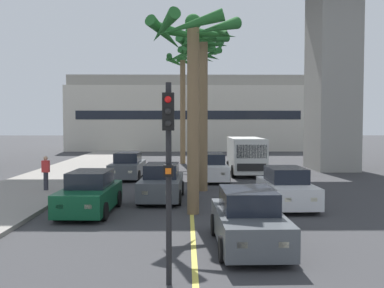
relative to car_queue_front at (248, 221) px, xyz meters
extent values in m
cube|color=#DBCC4C|center=(-1.49, 13.67, -0.72)|extent=(0.14, 56.00, 0.01)
cube|color=gray|center=(8.66, 19.73, 6.08)|extent=(2.80, 4.40, 13.59)
cube|color=beige|center=(-1.49, 42.63, 3.07)|extent=(28.46, 8.00, 7.59)
cube|color=#9C998D|center=(-1.49, 42.63, 7.47)|extent=(27.89, 7.20, 1.20)
cube|color=black|center=(-1.49, 38.61, 3.45)|extent=(25.62, 0.04, 1.00)
cube|color=#4C5156|center=(0.00, -0.03, -0.14)|extent=(1.78, 4.13, 0.80)
cube|color=black|center=(0.00, 0.12, 0.54)|extent=(1.43, 2.08, 0.60)
cube|color=#F2EDCC|center=(0.51, -2.03, -0.09)|extent=(0.24, 0.08, 0.14)
cube|color=#F2EDCC|center=(-0.43, -2.05, -0.09)|extent=(0.24, 0.08, 0.14)
cylinder|color=black|center=(0.83, -1.29, -0.40)|extent=(0.23, 0.64, 0.64)
cylinder|color=black|center=(-0.78, -1.32, -0.40)|extent=(0.23, 0.64, 0.64)
cylinder|color=black|center=(0.78, 1.25, -0.40)|extent=(0.23, 0.64, 0.64)
cylinder|color=black|center=(-0.83, 1.22, -0.40)|extent=(0.23, 0.64, 0.64)
cube|color=#4C5156|center=(-2.77, 7.32, -0.14)|extent=(1.84, 4.16, 0.80)
cube|color=black|center=(-2.77, 7.47, 0.54)|extent=(1.46, 2.10, 0.60)
cube|color=#F2EDCC|center=(-2.38, 5.30, -0.09)|extent=(0.24, 0.09, 0.14)
cube|color=#F2EDCC|center=(-3.31, 5.33, -0.09)|extent=(0.24, 0.09, 0.14)
cylinder|color=black|center=(-2.01, 6.03, -0.40)|extent=(0.24, 0.65, 0.64)
cylinder|color=black|center=(-3.63, 6.08, -0.40)|extent=(0.24, 0.65, 0.64)
cylinder|color=black|center=(-1.92, 8.57, -0.40)|extent=(0.24, 0.65, 0.64)
cylinder|color=black|center=(-3.54, 8.62, -0.40)|extent=(0.24, 0.65, 0.64)
cube|color=#4C5156|center=(-5.22, 14.60, -0.14)|extent=(1.81, 4.14, 0.80)
cube|color=black|center=(-5.22, 14.75, 0.54)|extent=(1.45, 2.09, 0.60)
cube|color=#F2EDCC|center=(-4.81, 12.58, -0.09)|extent=(0.24, 0.09, 0.14)
cube|color=#F2EDCC|center=(-5.74, 12.60, -0.09)|extent=(0.24, 0.09, 0.14)
cylinder|color=black|center=(-4.45, 13.31, -0.40)|extent=(0.24, 0.65, 0.64)
cylinder|color=black|center=(-6.06, 13.35, -0.40)|extent=(0.24, 0.65, 0.64)
cylinder|color=black|center=(-4.38, 15.85, -0.40)|extent=(0.24, 0.65, 0.64)
cylinder|color=black|center=(-6.00, 15.89, -0.40)|extent=(0.24, 0.65, 0.64)
cube|color=white|center=(-0.23, 13.59, -0.14)|extent=(1.73, 4.11, 0.80)
cube|color=black|center=(-0.23, 13.74, 0.54)|extent=(1.41, 2.06, 0.60)
cube|color=#F2EDCC|center=(0.25, 11.58, -0.09)|extent=(0.24, 0.08, 0.14)
cube|color=#F2EDCC|center=(-0.68, 11.58, -0.09)|extent=(0.24, 0.08, 0.14)
cylinder|color=black|center=(0.59, 12.33, -0.40)|extent=(0.22, 0.64, 0.64)
cylinder|color=black|center=(-1.03, 12.31, -0.40)|extent=(0.22, 0.64, 0.64)
cylinder|color=black|center=(0.57, 14.87, -0.40)|extent=(0.22, 0.64, 0.64)
cylinder|color=black|center=(-1.04, 14.86, -0.40)|extent=(0.22, 0.64, 0.64)
cube|color=white|center=(2.33, 5.75, -0.14)|extent=(1.81, 4.15, 0.80)
cube|color=black|center=(2.33, 5.90, 0.54)|extent=(1.45, 2.09, 0.60)
cube|color=#F2EDCC|center=(2.86, 3.76, -0.09)|extent=(0.24, 0.09, 0.14)
cube|color=#F2EDCC|center=(1.92, 3.73, -0.09)|extent=(0.24, 0.09, 0.14)
cylinder|color=black|center=(3.18, 4.51, -0.40)|extent=(0.24, 0.65, 0.64)
cylinder|color=black|center=(1.56, 4.46, -0.40)|extent=(0.24, 0.65, 0.64)
cylinder|color=black|center=(3.10, 7.05, -0.40)|extent=(0.24, 0.65, 0.64)
cylinder|color=black|center=(1.49, 7.00, -0.40)|extent=(0.24, 0.65, 0.64)
cube|color=#0C4728|center=(-5.29, 4.54, -0.14)|extent=(1.83, 4.15, 0.80)
cube|color=black|center=(-5.28, 4.69, 0.54)|extent=(1.46, 2.09, 0.60)
cube|color=#F2EDCC|center=(-4.89, 2.51, -0.09)|extent=(0.24, 0.09, 0.14)
cube|color=#F2EDCC|center=(-5.82, 2.55, -0.09)|extent=(0.24, 0.09, 0.14)
cylinder|color=black|center=(-4.52, 3.24, -0.40)|extent=(0.24, 0.65, 0.64)
cylinder|color=black|center=(-6.14, 3.29, -0.40)|extent=(0.24, 0.65, 0.64)
cylinder|color=black|center=(-4.44, 5.78, -0.40)|extent=(0.24, 0.65, 0.64)
cylinder|color=black|center=(-6.05, 5.84, -0.40)|extent=(0.24, 0.65, 0.64)
cube|color=silver|center=(2.13, 16.56, 0.59)|extent=(2.02, 5.21, 2.10)
cube|color=black|center=(2.12, 14.00, 0.94)|extent=(1.80, 0.09, 0.80)
cube|color=black|center=(2.12, 13.94, 0.01)|extent=(1.70, 0.07, 0.44)
cylinder|color=black|center=(3.08, 15.00, -0.34)|extent=(0.26, 0.76, 0.76)
cylinder|color=black|center=(1.18, 15.01, -0.34)|extent=(0.26, 0.76, 0.76)
cylinder|color=black|center=(3.09, 18.12, -0.34)|extent=(0.26, 0.76, 0.76)
cylinder|color=black|center=(1.19, 18.13, -0.34)|extent=(0.26, 0.76, 0.76)
cylinder|color=black|center=(-2.04, -2.76, 1.38)|extent=(0.12, 0.12, 4.20)
cube|color=black|center=(-2.04, -2.90, 2.88)|extent=(0.24, 0.20, 0.76)
sphere|color=red|center=(-2.04, -3.00, 3.12)|extent=(0.14, 0.14, 0.14)
sphere|color=black|center=(-2.04, -3.00, 2.88)|extent=(0.14, 0.14, 0.14)
sphere|color=black|center=(-2.04, -3.00, 2.64)|extent=(0.14, 0.14, 0.14)
cube|color=black|center=(-2.04, -2.88, 1.68)|extent=(0.20, 0.16, 0.24)
cube|color=orange|center=(-2.04, -2.96, 1.68)|extent=(0.12, 0.03, 0.12)
cylinder|color=brown|center=(-2.00, 24.12, 3.51)|extent=(0.42, 0.42, 8.46)
sphere|color=#236028|center=(-2.00, 24.12, 7.89)|extent=(0.60, 0.60, 0.60)
cone|color=#236028|center=(-1.07, 23.99, 7.69)|extent=(0.70, 1.97, 0.82)
cone|color=#236028|center=(-1.61, 24.98, 7.58)|extent=(1.93, 1.20, 1.00)
cone|color=#236028|center=(-2.49, 24.92, 7.52)|extent=(1.85, 1.38, 1.09)
cone|color=#236028|center=(-2.93, 24.26, 7.69)|extent=(0.71, 1.97, 0.82)
cone|color=#236028|center=(-2.59, 23.39, 7.69)|extent=(1.78, 1.54, 0.81)
cone|color=#236028|center=(-1.56, 23.30, 7.68)|extent=(1.90, 1.30, 0.84)
cylinder|color=brown|center=(-0.81, 17.48, 3.28)|extent=(0.42, 0.42, 7.99)
sphere|color=#236028|center=(-0.81, 17.48, 7.42)|extent=(0.60, 0.60, 0.60)
cone|color=#236028|center=(0.13, 17.37, 7.17)|extent=(0.67, 1.97, 0.90)
cone|color=#236028|center=(-0.18, 18.18, 7.09)|extent=(1.72, 1.61, 1.04)
cone|color=#236028|center=(-0.73, 18.42, 7.07)|extent=(1.94, 0.60, 1.08)
cone|color=#236028|center=(-1.51, 18.10, 7.23)|extent=(1.60, 1.74, 0.80)
cone|color=#236028|center=(-1.74, 17.46, 7.09)|extent=(0.48, 1.93, 1.04)
cone|color=#236028|center=(-1.37, 16.73, 7.16)|extent=(1.81, 1.51, 0.93)
cone|color=#236028|center=(-0.75, 16.54, 7.11)|extent=(1.94, 0.55, 1.01)
cone|color=#236028|center=(-0.09, 16.87, 7.08)|extent=(1.58, 1.75, 1.05)
cylinder|color=brown|center=(-0.89, 9.88, 2.93)|extent=(0.48, 0.48, 7.30)
sphere|color=#236028|center=(-0.89, 9.88, 6.73)|extent=(0.60, 0.60, 0.60)
cone|color=#236028|center=(-0.04, 9.83, 6.40)|extent=(0.53, 1.76, 1.03)
cone|color=#236028|center=(-0.28, 10.47, 6.55)|extent=(1.55, 1.56, 0.79)
cone|color=#236028|center=(-1.08, 10.70, 6.56)|extent=(1.81, 0.83, 0.78)
cone|color=#236028|center=(-1.62, 10.31, 6.43)|extent=(1.26, 1.73, 0.98)
cone|color=#236028|center=(-1.65, 9.50, 6.52)|extent=(1.18, 1.77, 0.84)
cone|color=#236028|center=(-1.12, 9.06, 6.51)|extent=(1.81, 0.89, 0.86)
cone|color=#236028|center=(-0.45, 9.15, 6.55)|extent=(1.73, 1.29, 0.79)
cylinder|color=brown|center=(-1.44, 4.36, 2.70)|extent=(0.44, 0.44, 6.85)
sphere|color=#236028|center=(-1.44, 4.36, 6.28)|extent=(0.60, 0.60, 0.60)
cone|color=#236028|center=(-0.30, 4.45, 5.94)|extent=(0.61, 2.35, 1.07)
cone|color=#236028|center=(-0.72, 5.25, 6.03)|extent=(2.09, 1.81, 0.91)
cone|color=#236028|center=(-1.66, 5.49, 6.04)|extent=(2.37, 0.87, 0.89)
cone|color=#236028|center=(-2.45, 4.90, 5.91)|extent=(1.47, 2.25, 1.11)
cone|color=#236028|center=(-2.49, 3.92, 5.98)|extent=(1.31, 2.32, 1.00)
cone|color=#236028|center=(-1.53, 3.22, 5.95)|extent=(2.35, 0.64, 1.06)
cone|color=#236028|center=(-0.61, 3.58, 5.93)|extent=(1.91, 1.99, 1.09)
cylinder|color=#2D2D38|center=(-8.38, 9.20, -0.15)|extent=(0.22, 0.22, 0.85)
cube|color=red|center=(-8.38, 9.20, 0.56)|extent=(0.34, 0.22, 0.56)
sphere|color=tan|center=(-8.38, 9.20, 0.95)|extent=(0.20, 0.20, 0.20)
camera|label=1|loc=(-1.67, -11.88, 2.67)|focal=41.53mm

